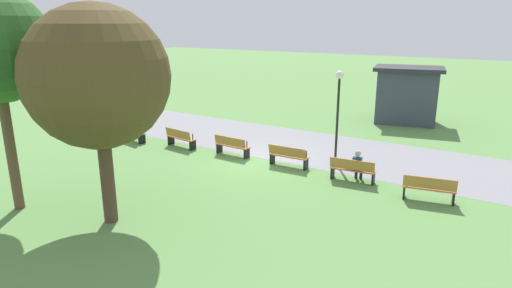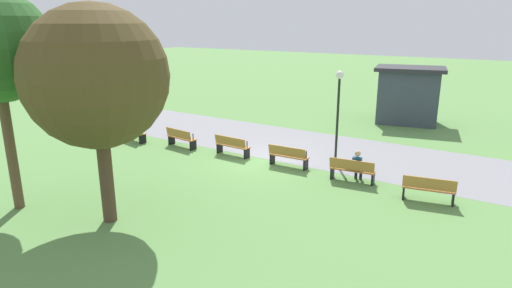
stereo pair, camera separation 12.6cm
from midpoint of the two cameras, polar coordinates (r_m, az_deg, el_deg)
ground_plane at (r=18.38m, az=0.33°, el=-2.17°), size 120.00×120.00×0.00m
path_paving at (r=20.87m, az=4.72°, el=-0.02°), size 28.67×5.42×0.01m
bench_0 at (r=22.09m, az=-16.10°, el=1.54°), size 1.69×0.78×0.89m
bench_1 at (r=20.46m, az=-10.06°, el=0.82°), size 1.67×0.66×0.89m
bench_2 at (r=18.92m, az=-3.39°, el=-0.20°), size 1.64×0.54×0.89m
bench_3 at (r=17.49m, az=4.03°, el=-1.55°), size 1.64×0.54×0.89m
bench_4 at (r=16.23m, az=12.30°, el=-3.28°), size 1.67×0.66×0.89m
bench_5 at (r=15.18m, az=21.50°, el=-5.41°), size 1.69×0.78×0.89m
person_seated at (r=16.28m, az=12.95°, el=-2.64°), size 0.37×0.55×1.20m
tree_1 at (r=12.60m, az=-20.32°, el=8.15°), size 3.92×3.92×6.19m
lamp_post at (r=17.79m, az=10.54°, el=5.78°), size 0.32×0.32×3.79m
trash_bin at (r=23.72m, az=-17.93°, el=2.27°), size 0.46×0.46×0.87m
kiosk at (r=26.40m, az=19.01°, el=6.15°), size 4.23×3.47×3.20m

